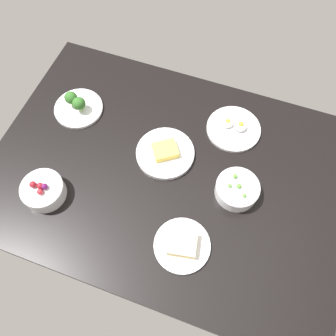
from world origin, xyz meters
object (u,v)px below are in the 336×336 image
(plate_cheese, at_px, (165,153))
(plate_sandwich, at_px, (182,245))
(bowl_peas, at_px, (237,190))
(plate_eggs, at_px, (234,128))
(bowl_berries, at_px, (43,190))
(plate_broccoli, at_px, (78,106))

(plate_cheese, height_order, plate_sandwich, plate_sandwich)
(bowl_peas, height_order, plate_eggs, bowl_peas)
(bowl_berries, height_order, plate_cheese, bowl_berries)
(bowl_berries, distance_m, plate_sandwich, 0.47)
(plate_broccoli, bearing_deg, plate_eggs, -169.10)
(plate_cheese, relative_size, plate_broccoli, 1.13)
(plate_broccoli, bearing_deg, plate_cheese, 169.12)
(plate_eggs, bearing_deg, plate_cheese, 42.54)
(bowl_berries, bearing_deg, plate_sandwich, 178.75)
(plate_broccoli, bearing_deg, bowl_peas, 168.46)
(bowl_berries, bearing_deg, plate_broccoli, -81.07)
(bowl_peas, xyz_separation_m, plate_sandwich, (0.11, 0.22, -0.01))
(bowl_berries, distance_m, plate_cheese, 0.41)
(bowl_berries, xyz_separation_m, plate_cheese, (-0.31, -0.27, -0.02))
(bowl_berries, bearing_deg, bowl_peas, -159.84)
(bowl_peas, bearing_deg, plate_eggs, -73.46)
(bowl_peas, relative_size, plate_sandwich, 0.82)
(bowl_berries, relative_size, bowl_peas, 0.97)
(bowl_peas, height_order, plate_sandwich, bowl_peas)
(bowl_peas, relative_size, plate_eggs, 0.73)
(plate_eggs, bearing_deg, bowl_peas, 106.54)
(bowl_peas, height_order, plate_broccoli, plate_broccoli)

